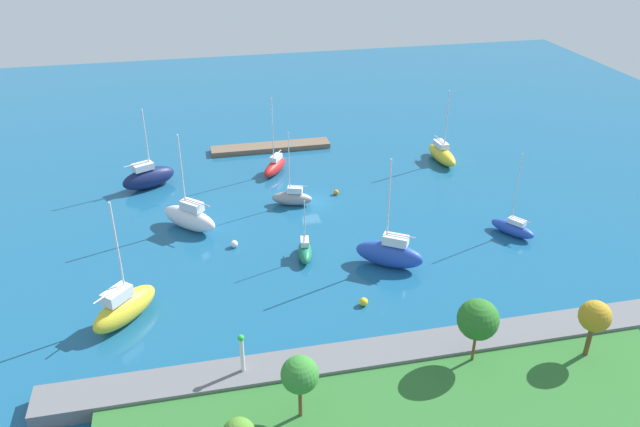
% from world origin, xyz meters
% --- Properties ---
extents(water, '(160.00, 160.00, 0.00)m').
position_xyz_m(water, '(0.00, 0.00, 0.00)').
color(water, '#19567F').
rests_on(water, ground).
extents(pier_dock, '(18.67, 3.08, 0.76)m').
position_xyz_m(pier_dock, '(2.44, -19.35, 0.38)').
color(pier_dock, brown).
rests_on(pier_dock, ground).
extents(breakwater, '(58.13, 3.59, 1.41)m').
position_xyz_m(breakwater, '(0.00, 31.66, 0.71)').
color(breakwater, slate).
rests_on(breakwater, ground).
extents(shoreline_park, '(48.25, 13.90, 1.09)m').
position_xyz_m(shoreline_park, '(0.00, 37.76, 0.55)').
color(shoreline_park, '#2D6B2D').
rests_on(shoreline_park, ground).
extents(harbor_beacon, '(0.56, 0.56, 3.73)m').
position_xyz_m(harbor_beacon, '(12.18, 31.66, 3.56)').
color(harbor_beacon, silver).
rests_on(harbor_beacon, breakwater).
extents(park_tree_east, '(2.90, 2.90, 5.59)m').
position_xyz_m(park_tree_east, '(8.35, 37.27, 5.20)').
color(park_tree_east, brown).
rests_on(park_tree_east, shoreline_park).
extents(park_tree_center, '(3.53, 3.53, 6.10)m').
position_xyz_m(park_tree_center, '(-7.34, 34.19, 5.41)').
color(park_tree_center, brown).
rests_on(park_tree_center, shoreline_park).
extents(park_tree_west, '(2.73, 2.73, 5.50)m').
position_xyz_m(park_tree_west, '(-17.32, 35.65, 5.16)').
color(park_tree_west, brown).
rests_on(park_tree_west, shoreline_park).
extents(sailboat_yellow_by_breakwater, '(7.06, 7.47, 12.71)m').
position_xyz_m(sailboat_yellow_by_breakwater, '(22.40, 20.74, 1.60)').
color(sailboat_yellow_by_breakwater, yellow).
rests_on(sailboat_yellow_by_breakwater, water).
extents(sailboat_blue_lone_north, '(4.49, 5.57, 10.48)m').
position_xyz_m(sailboat_blue_lone_north, '(-22.02, 13.45, 0.94)').
color(sailboat_blue_lone_north, '#2347B2').
rests_on(sailboat_blue_lone_north, water).
extents(sailboat_gray_inner_mooring, '(5.58, 3.29, 10.11)m').
position_xyz_m(sailboat_gray_inner_mooring, '(2.44, 0.12, 1.05)').
color(sailboat_gray_inner_mooring, gray).
rests_on(sailboat_gray_inner_mooring, water).
extents(sailboat_white_east_end, '(7.25, 7.12, 12.17)m').
position_xyz_m(sailboat_white_east_end, '(15.71, 3.78, 1.59)').
color(sailboat_white_east_end, white).
rests_on(sailboat_white_east_end, water).
extents(sailboat_green_along_channel, '(2.24, 4.80, 7.40)m').
position_xyz_m(sailboat_green_along_channel, '(3.30, 13.24, 0.90)').
color(sailboat_green_along_channel, '#19724C').
rests_on(sailboat_green_along_channel, water).
extents(sailboat_navy_mid_basin, '(7.91, 5.64, 11.26)m').
position_xyz_m(sailboat_navy_mid_basin, '(20.87, -9.25, 1.57)').
color(sailboat_navy_mid_basin, '#141E4C').
rests_on(sailboat_navy_mid_basin, water).
extents(sailboat_red_west_end, '(4.89, 6.11, 11.41)m').
position_xyz_m(sailboat_red_west_end, '(3.12, -10.26, 1.10)').
color(sailboat_red_west_end, red).
rests_on(sailboat_red_west_end, water).
extents(sailboat_yellow_center_basin, '(2.88, 7.74, 11.12)m').
position_xyz_m(sailboat_yellow_center_basin, '(-22.11, -9.10, 1.23)').
color(sailboat_yellow_center_basin, yellow).
rests_on(sailboat_yellow_center_basin, water).
extents(sailboat_blue_far_north, '(7.55, 5.96, 12.77)m').
position_xyz_m(sailboat_blue_far_north, '(-5.44, 16.88, 1.63)').
color(sailboat_blue_far_north, '#2347B2').
rests_on(sailboat_blue_far_north, water).
extents(mooring_buoy_orange, '(0.72, 0.72, 0.72)m').
position_xyz_m(mooring_buoy_orange, '(-3.89, -1.55, 0.36)').
color(mooring_buoy_orange, orange).
rests_on(mooring_buoy_orange, water).
extents(mooring_buoy_yellow, '(0.87, 0.87, 0.87)m').
position_xyz_m(mooring_buoy_yellow, '(-0.71, 23.28, 0.43)').
color(mooring_buoy_yellow, yellow).
rests_on(mooring_buoy_yellow, water).
extents(mooring_buoy_white, '(0.87, 0.87, 0.87)m').
position_xyz_m(mooring_buoy_white, '(10.91, 9.25, 0.43)').
color(mooring_buoy_white, white).
rests_on(mooring_buoy_white, water).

